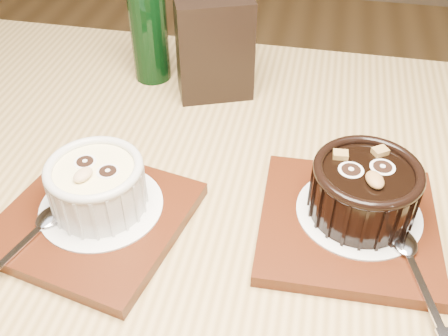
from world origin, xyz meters
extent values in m
cube|color=olive|center=(-0.05, 0.07, 0.73)|extent=(1.20, 0.80, 0.04)
cylinder|color=olive|center=(-0.60, 0.42, 0.35)|extent=(0.06, 0.06, 0.71)
cube|color=#4A1D0C|center=(-0.16, 0.03, 0.76)|extent=(0.21, 0.21, 0.01)
cylinder|color=white|center=(-0.15, 0.05, 0.77)|extent=(0.13, 0.13, 0.00)
cylinder|color=silver|center=(-0.15, 0.05, 0.79)|extent=(0.09, 0.09, 0.05)
cylinder|color=#FAEA98|center=(-0.15, 0.05, 0.82)|extent=(0.08, 0.08, 0.00)
torus|color=silver|center=(-0.15, 0.05, 0.82)|extent=(0.10, 0.10, 0.01)
cylinder|color=black|center=(-0.17, 0.05, 0.82)|extent=(0.02, 0.02, 0.00)
cylinder|color=black|center=(-0.14, 0.04, 0.82)|extent=(0.02, 0.02, 0.00)
ellipsoid|color=tan|center=(-0.16, 0.03, 0.82)|extent=(0.02, 0.03, 0.01)
cube|color=#4A1D0C|center=(0.10, 0.08, 0.76)|extent=(0.18, 0.18, 0.01)
cylinder|color=white|center=(0.11, 0.09, 0.77)|extent=(0.13, 0.13, 0.00)
cylinder|color=black|center=(0.11, 0.09, 0.79)|extent=(0.10, 0.10, 0.05)
cylinder|color=black|center=(0.11, 0.09, 0.82)|extent=(0.09, 0.09, 0.00)
torus|color=black|center=(0.11, 0.09, 0.82)|extent=(0.11, 0.11, 0.01)
cylinder|color=black|center=(0.10, 0.09, 0.82)|extent=(0.03, 0.03, 0.00)
cylinder|color=black|center=(0.13, 0.10, 0.82)|extent=(0.03, 0.03, 0.00)
ellipsoid|color=olive|center=(0.12, 0.07, 0.83)|extent=(0.02, 0.03, 0.01)
cube|color=brown|center=(0.09, 0.11, 0.83)|extent=(0.02, 0.01, 0.01)
cube|color=brown|center=(0.13, 0.12, 0.83)|extent=(0.02, 0.02, 0.01)
cube|color=black|center=(-0.09, 0.31, 0.82)|extent=(0.11, 0.09, 0.14)
cylinder|color=black|center=(-0.19, 0.33, 0.82)|extent=(0.05, 0.05, 0.14)
camera|label=1|loc=(0.05, -0.31, 1.16)|focal=42.00mm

